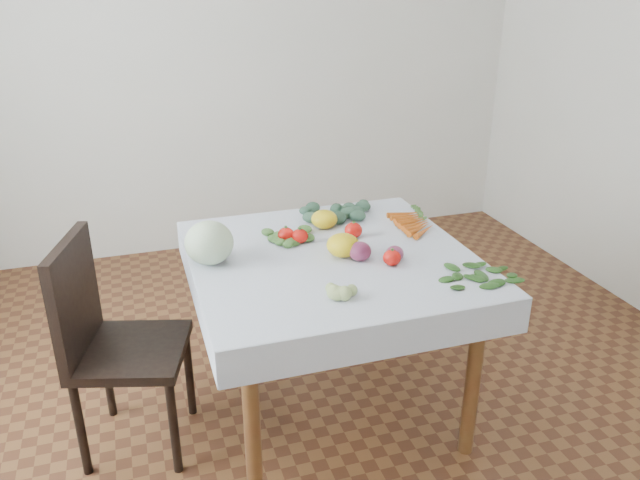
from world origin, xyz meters
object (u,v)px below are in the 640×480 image
object	(u,v)px
chair	(107,334)
cabbage	(209,243)
table	(331,277)
carrot_bunch	(413,222)
heirloom_back	(324,219)

from	to	relation	value
chair	cabbage	distance (m)	0.53
table	chair	bearing A→B (deg)	177.01
cabbage	carrot_bunch	distance (m)	0.95
table	heirloom_back	distance (m)	0.33
heirloom_back	table	bearing A→B (deg)	-102.52
table	cabbage	bearing A→B (deg)	170.92
table	chair	xyz separation A→B (m)	(-0.90, 0.05, -0.13)
table	cabbage	size ratio (longest dim) A/B	5.21
carrot_bunch	chair	bearing A→B (deg)	-173.70
carrot_bunch	heirloom_back	bearing A→B (deg)	167.00
cabbage	table	bearing A→B (deg)	-9.08
cabbage	heirloom_back	xyz separation A→B (m)	(0.54, 0.21, -0.05)
table	carrot_bunch	world-z (taller)	carrot_bunch
chair	table	bearing A→B (deg)	-2.99
chair	carrot_bunch	bearing A→B (deg)	6.30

